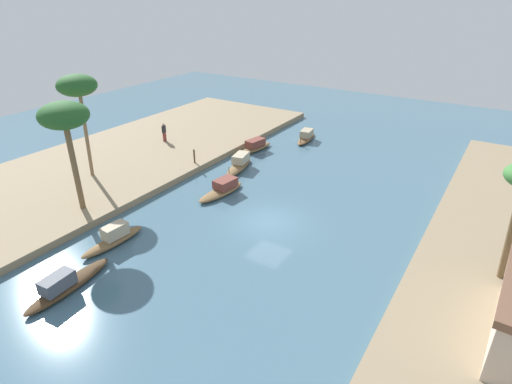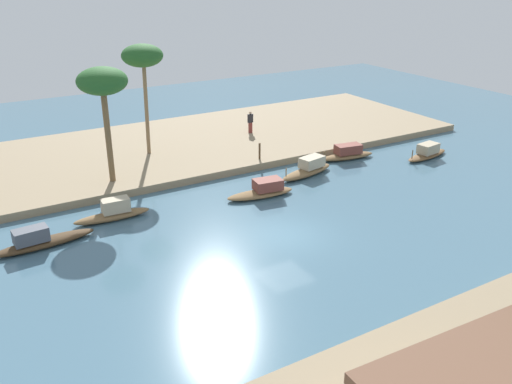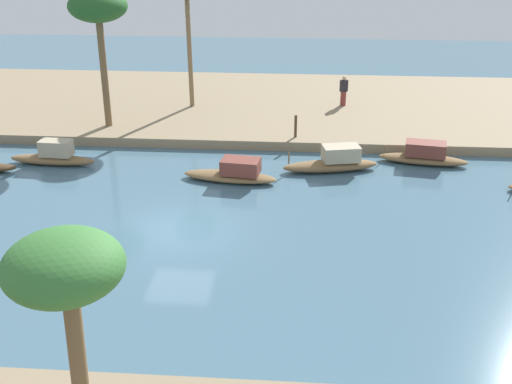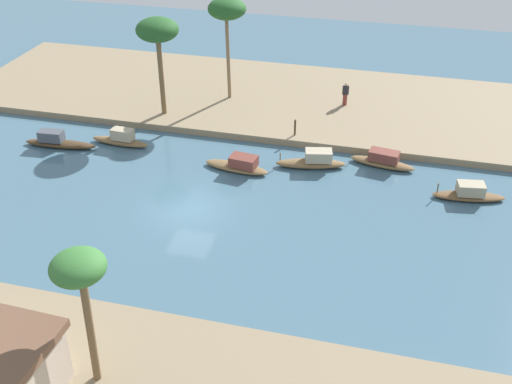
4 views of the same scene
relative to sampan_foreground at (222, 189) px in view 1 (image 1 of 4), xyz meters
name	(u,v)px [view 1 (image 1 of 4)]	position (x,y,z in m)	size (l,w,h in m)	color
river_water	(269,221)	(1.62, 4.91, -0.40)	(77.91, 77.91, 0.00)	#476B7F
riverbank_left	(103,166)	(1.62, -11.12, -0.15)	(45.86, 14.26, 0.49)	#937F60
sampan_foreground	(222,189)	(0.00, 0.00, 0.00)	(4.35, 1.73, 1.06)	brown
sampan_with_red_awning	(306,136)	(-14.03, -0.11, -0.02)	(4.30, 1.73, 1.05)	brown
sampan_downstream_large	(114,238)	(8.74, -1.40, 0.04)	(4.20, 1.12, 1.21)	brown
sampan_midstream	(66,284)	(12.81, -0.11, -0.01)	(5.07, 1.44, 1.13)	#47331E
sampan_open_hull	(255,146)	(-8.80, -2.79, 0.03)	(4.28, 1.69, 1.09)	brown
sampan_near_left_bank	(239,164)	(-4.49, -1.59, 0.04)	(4.59, 2.01, 1.20)	brown
person_on_near_bank	(164,133)	(-5.32, -10.73, 0.91)	(0.49, 0.42, 1.75)	brown
mooring_post	(194,156)	(-2.65, -4.82, 0.66)	(0.14, 0.14, 1.15)	#4C3823
palm_tree_left_near	(77,87)	(3.52, -9.79, 6.86)	(2.78, 2.78, 7.66)	#7F6647
palm_tree_left_far	(64,118)	(7.37, -5.97, 6.16)	(2.97, 2.97, 7.05)	brown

